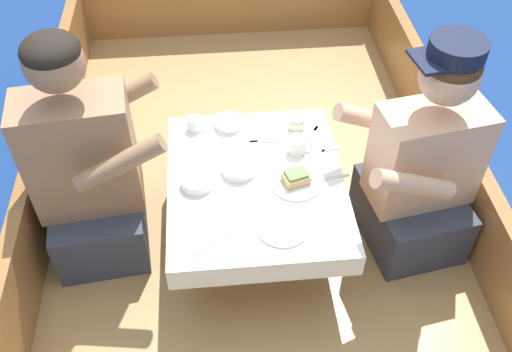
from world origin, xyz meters
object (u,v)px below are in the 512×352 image
at_px(person_starboard, 421,170).
at_px(coffee_cup_port, 297,145).
at_px(sandwich, 296,177).
at_px(tin_can, 297,123).
at_px(coffee_cup_starboard, 194,123).
at_px(person_port, 88,172).

height_order(person_starboard, coffee_cup_port, person_starboard).
relative_size(person_starboard, sandwich, 8.53).
bearing_deg(sandwich, person_starboard, -0.12).
relative_size(coffee_cup_port, tin_can, 1.55).
bearing_deg(coffee_cup_starboard, person_port, -146.59).
bearing_deg(sandwich, coffee_cup_starboard, 136.92).
distance_m(coffee_cup_starboard, tin_can, 0.44).
bearing_deg(person_starboard, coffee_cup_starboard, -31.91).
bearing_deg(person_port, coffee_cup_starboard, 27.38).
distance_m(person_port, coffee_cup_port, 0.83).
bearing_deg(coffee_cup_port, sandwich, -99.62).
distance_m(person_port, sandwich, 0.80).
relative_size(sandwich, coffee_cup_port, 1.11).
distance_m(person_starboard, tin_can, 0.55).
bearing_deg(tin_can, person_starboard, -36.17).
distance_m(person_port, person_starboard, 1.29).
height_order(sandwich, coffee_cup_port, coffee_cup_port).
height_order(person_port, sandwich, person_port).
relative_size(person_port, person_starboard, 1.04).
xyz_separation_m(person_port, person_starboard, (1.29, -0.09, -0.02)).
bearing_deg(person_starboard, tin_can, -45.73).
height_order(person_starboard, tin_can, person_starboard).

